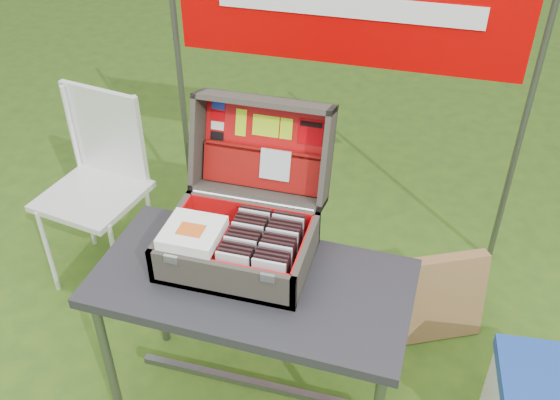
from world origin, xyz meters
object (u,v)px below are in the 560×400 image
(cardboard_box, at_px, (439,298))
(table, at_px, (254,346))
(chair, at_px, (93,198))
(suitcase, at_px, (241,199))

(cardboard_box, bearing_deg, table, -165.58)
(chair, xyz_separation_m, cardboard_box, (1.67, 0.03, -0.26))
(table, distance_m, cardboard_box, 0.92)
(chair, bearing_deg, suitcase, -15.60)
(suitcase, distance_m, cardboard_box, 1.15)
(chair, height_order, cardboard_box, chair)
(table, distance_m, chair, 1.14)
(table, relative_size, chair, 1.18)
(table, distance_m, suitcase, 0.61)
(suitcase, bearing_deg, table, -60.93)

